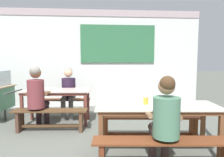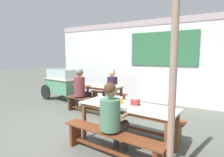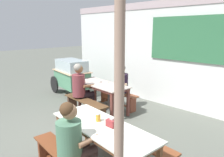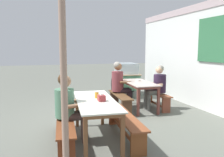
# 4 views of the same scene
# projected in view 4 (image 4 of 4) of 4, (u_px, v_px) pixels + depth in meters

# --- Properties ---
(ground_plane) EXTENTS (40.00, 40.00, 0.00)m
(ground_plane) POSITION_uv_depth(u_px,v_px,m) (102.00, 119.00, 5.40)
(ground_plane) COLOR #5E6158
(backdrop_wall) EXTENTS (7.00, 0.23, 2.92)m
(backdrop_wall) POSITION_uv_depth(u_px,v_px,m) (206.00, 54.00, 6.06)
(backdrop_wall) COLOR white
(backdrop_wall) RESTS_ON ground_plane
(dining_table_far) EXTENTS (1.55, 0.76, 0.76)m
(dining_table_far) POSITION_uv_depth(u_px,v_px,m) (139.00, 85.00, 6.26)
(dining_table_far) COLOR #C1ADA2
(dining_table_far) RESTS_ON ground_plane
(dining_table_near) EXTENTS (1.88, 0.83, 0.76)m
(dining_table_near) POSITION_uv_depth(u_px,v_px,m) (96.00, 104.00, 4.06)
(dining_table_near) COLOR silver
(dining_table_near) RESTS_ON ground_plane
(bench_far_back) EXTENTS (1.41, 0.35, 0.44)m
(bench_far_back) POSITION_uv_depth(u_px,v_px,m) (157.00, 97.00, 6.45)
(bench_far_back) COLOR brown
(bench_far_back) RESTS_ON ground_plane
(bench_far_front) EXTENTS (1.49, 0.39, 0.44)m
(bench_far_front) POSITION_uv_depth(u_px,v_px,m) (120.00, 99.00, 6.18)
(bench_far_front) COLOR #543821
(bench_far_front) RESTS_ON ground_plane
(bench_near_back) EXTENTS (1.83, 0.46, 0.44)m
(bench_near_back) POSITION_uv_depth(u_px,v_px,m) (125.00, 122.00, 4.23)
(bench_near_back) COLOR brown
(bench_near_back) RESTS_ON ground_plane
(bench_near_front) EXTENTS (1.86, 0.45, 0.44)m
(bench_near_front) POSITION_uv_depth(u_px,v_px,m) (65.00, 127.00, 3.99)
(bench_near_front) COLOR brown
(bench_near_front) RESTS_ON ground_plane
(food_cart) EXTENTS (1.82, 1.04, 1.17)m
(food_cart) POSITION_uv_depth(u_px,v_px,m) (126.00, 76.00, 8.11)
(food_cart) COLOR #55956E
(food_cart) RESTS_ON ground_plane
(person_center_facing) EXTENTS (0.45, 0.60, 1.23)m
(person_center_facing) POSITION_uv_depth(u_px,v_px,m) (157.00, 84.00, 6.21)
(person_center_facing) COLOR #61625D
(person_center_facing) RESTS_ON ground_plane
(person_near_front) EXTENTS (0.46, 0.56, 1.24)m
(person_near_front) POSITION_uv_depth(u_px,v_px,m) (68.00, 104.00, 3.96)
(person_near_front) COLOR #473734
(person_near_front) RESTS_ON ground_plane
(person_left_back_turned) EXTENTS (0.45, 0.58, 1.32)m
(person_left_back_turned) POSITION_uv_depth(u_px,v_px,m) (120.00, 82.00, 6.40)
(person_left_back_turned) COLOR black
(person_left_back_turned) RESTS_ON ground_plane
(tissue_box) EXTENTS (0.14, 0.12, 0.13)m
(tissue_box) POSITION_uv_depth(u_px,v_px,m) (102.00, 98.00, 3.96)
(tissue_box) COLOR #9A3133
(tissue_box) RESTS_ON dining_table_near
(condiment_jar) EXTENTS (0.08, 0.08, 0.13)m
(condiment_jar) POSITION_uv_depth(u_px,v_px,m) (97.00, 95.00, 4.21)
(condiment_jar) COLOR gold
(condiment_jar) RESTS_ON dining_table_near
(soup_bowl) EXTENTS (0.13, 0.13, 0.04)m
(soup_bowl) POSITION_uv_depth(u_px,v_px,m) (138.00, 80.00, 6.45)
(soup_bowl) COLOR silver
(soup_bowl) RESTS_ON dining_table_far
(wooden_support_post) EXTENTS (0.09, 0.09, 2.56)m
(wooden_support_post) POSITION_uv_depth(u_px,v_px,m) (64.00, 79.00, 2.92)
(wooden_support_post) COLOR #A07F6D
(wooden_support_post) RESTS_ON ground_plane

